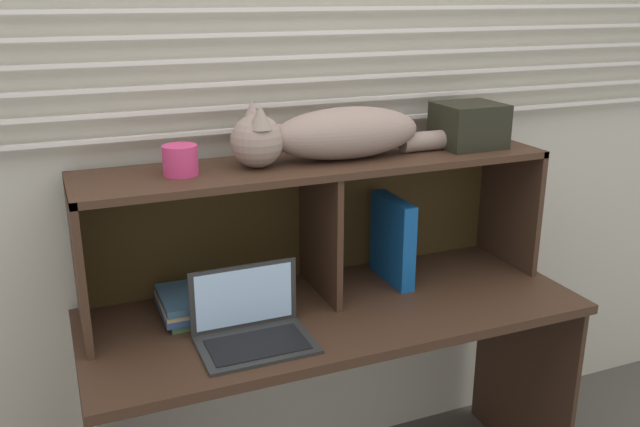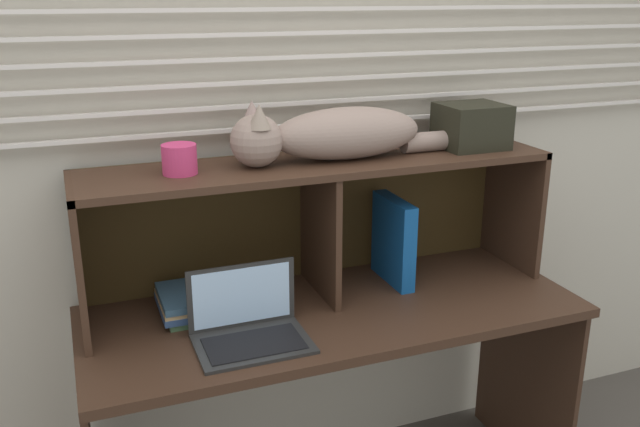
{
  "view_description": "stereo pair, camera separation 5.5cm",
  "coord_description": "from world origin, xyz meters",
  "px_view_note": "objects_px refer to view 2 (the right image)",
  "views": [
    {
      "loc": [
        -0.78,
        -1.54,
        1.69
      ],
      "look_at": [
        0.0,
        0.33,
        1.02
      ],
      "focal_mm": 38.3,
      "sensor_mm": 36.0,
      "label": 1
    },
    {
      "loc": [
        -0.73,
        -1.56,
        1.69
      ],
      "look_at": [
        0.0,
        0.33,
        1.02
      ],
      "focal_mm": 38.3,
      "sensor_mm": 36.0,
      "label": 2
    }
  ],
  "objects_px": {
    "book_stack": "(186,303)",
    "small_basket": "(179,159)",
    "cat": "(333,134)",
    "laptop": "(249,326)",
    "storage_box": "(471,126)",
    "binder_upright": "(393,240)"
  },
  "relations": [
    {
      "from": "book_stack",
      "to": "storage_box",
      "type": "relative_size",
      "value": 1.09
    },
    {
      "from": "laptop",
      "to": "small_basket",
      "type": "bearing_deg",
      "value": 119.33
    },
    {
      "from": "laptop",
      "to": "book_stack",
      "type": "bearing_deg",
      "value": 121.53
    },
    {
      "from": "storage_box",
      "to": "small_basket",
      "type": "bearing_deg",
      "value": 180.0
    },
    {
      "from": "cat",
      "to": "storage_box",
      "type": "xyz_separation_m",
      "value": [
        0.49,
        -0.0,
        -0.01
      ]
    },
    {
      "from": "laptop",
      "to": "storage_box",
      "type": "relative_size",
      "value": 1.52
    },
    {
      "from": "book_stack",
      "to": "small_basket",
      "type": "distance_m",
      "value": 0.44
    },
    {
      "from": "book_stack",
      "to": "cat",
      "type": "bearing_deg",
      "value": 0.39
    },
    {
      "from": "book_stack",
      "to": "laptop",
      "type": "bearing_deg",
      "value": -58.47
    },
    {
      "from": "storage_box",
      "to": "book_stack",
      "type": "bearing_deg",
      "value": -179.81
    },
    {
      "from": "laptop",
      "to": "small_basket",
      "type": "height_order",
      "value": "small_basket"
    },
    {
      "from": "laptop",
      "to": "storage_box",
      "type": "distance_m",
      "value": 0.98
    },
    {
      "from": "cat",
      "to": "book_stack",
      "type": "bearing_deg",
      "value": -179.61
    },
    {
      "from": "small_basket",
      "to": "storage_box",
      "type": "relative_size",
      "value": 0.48
    },
    {
      "from": "binder_upright",
      "to": "cat",
      "type": "bearing_deg",
      "value": 180.0
    },
    {
      "from": "book_stack",
      "to": "small_basket",
      "type": "xyz_separation_m",
      "value": [
        0.01,
        0.0,
        0.44
      ]
    },
    {
      "from": "binder_upright",
      "to": "storage_box",
      "type": "distance_m",
      "value": 0.46
    },
    {
      "from": "binder_upright",
      "to": "storage_box",
      "type": "bearing_deg",
      "value": 0.0
    },
    {
      "from": "cat",
      "to": "book_stack",
      "type": "distance_m",
      "value": 0.68
    },
    {
      "from": "binder_upright",
      "to": "small_basket",
      "type": "distance_m",
      "value": 0.77
    },
    {
      "from": "book_stack",
      "to": "small_basket",
      "type": "height_order",
      "value": "small_basket"
    },
    {
      "from": "book_stack",
      "to": "small_basket",
      "type": "relative_size",
      "value": 2.27
    }
  ]
}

